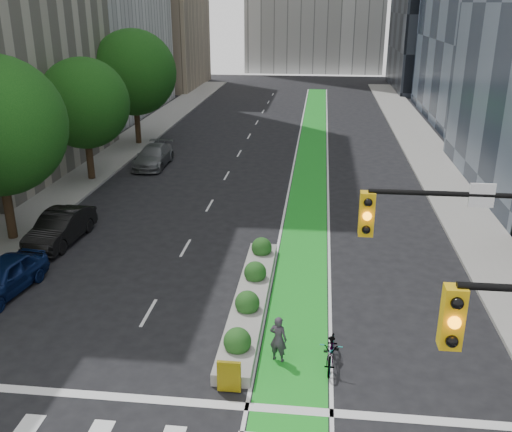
% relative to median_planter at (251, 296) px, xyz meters
% --- Properties ---
extents(ground, '(160.00, 160.00, 0.00)m').
position_rel_median_planter_xyz_m(ground, '(-1.20, -7.04, -0.37)').
color(ground, black).
rests_on(ground, ground).
extents(sidewalk_left, '(3.60, 90.00, 0.15)m').
position_rel_median_planter_xyz_m(sidewalk_left, '(-13.00, 17.96, -0.30)').
color(sidewalk_left, gray).
rests_on(sidewalk_left, ground).
extents(sidewalk_right, '(3.60, 90.00, 0.15)m').
position_rel_median_planter_xyz_m(sidewalk_right, '(10.60, 17.96, -0.30)').
color(sidewalk_right, gray).
rests_on(sidewalk_right, ground).
extents(bike_lane_paint, '(2.20, 70.00, 0.01)m').
position_rel_median_planter_xyz_m(bike_lane_paint, '(1.80, 22.96, -0.37)').
color(bike_lane_paint, green).
rests_on(bike_lane_paint, ground).
extents(tree_midfar, '(5.60, 5.60, 7.76)m').
position_rel_median_planter_xyz_m(tree_midfar, '(-12.20, 14.96, 4.57)').
color(tree_midfar, black).
rests_on(tree_midfar, ground).
extents(tree_far, '(6.60, 6.60, 9.00)m').
position_rel_median_planter_xyz_m(tree_far, '(-12.20, 24.96, 5.32)').
color(tree_far, black).
rests_on(tree_far, ground).
extents(median_planter, '(1.20, 10.26, 1.10)m').
position_rel_median_planter_xyz_m(median_planter, '(0.00, 0.00, 0.00)').
color(median_planter, gray).
rests_on(median_planter, ground).
extents(bicycle, '(0.85, 2.03, 1.04)m').
position_rel_median_planter_xyz_m(bicycle, '(3.00, -3.49, 0.15)').
color(bicycle, gray).
rests_on(bicycle, ground).
extents(cyclist, '(0.67, 0.54, 1.59)m').
position_rel_median_planter_xyz_m(cyclist, '(1.31, -3.47, 0.42)').
color(cyclist, '#37313A').
rests_on(cyclist, ground).
extents(parked_car_left_near, '(2.26, 4.41, 1.44)m').
position_rel_median_planter_xyz_m(parked_car_left_near, '(-9.77, -0.17, 0.35)').
color(parked_car_left_near, '#0B1A46').
rests_on(parked_car_left_near, ground).
extents(parked_car_left_mid, '(1.91, 4.73, 1.53)m').
position_rel_median_planter_xyz_m(parked_car_left_mid, '(-9.75, 4.98, 0.39)').
color(parked_car_left_mid, black).
rests_on(parked_car_left_mid, ground).
extents(parked_car_left_far, '(2.08, 4.99, 1.44)m').
position_rel_median_planter_xyz_m(parked_car_left_far, '(-9.16, 18.75, 0.35)').
color(parked_car_left_far, slate).
rests_on(parked_car_left_far, ground).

